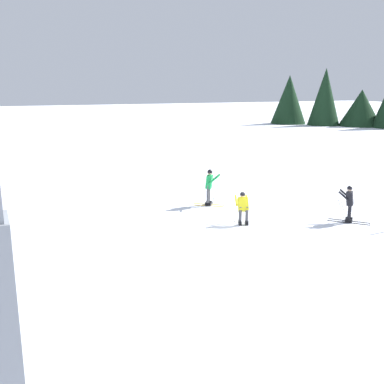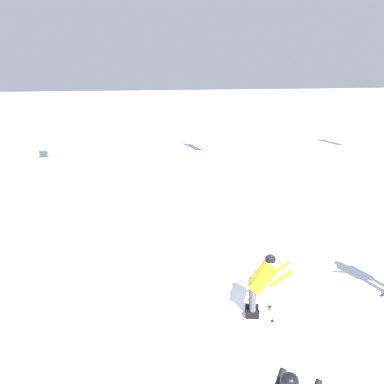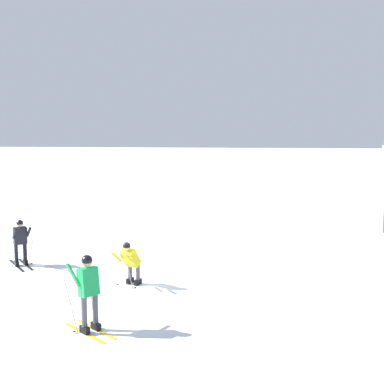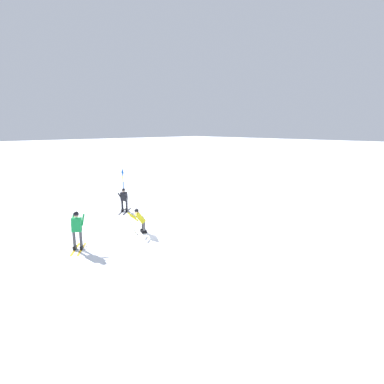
# 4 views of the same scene
# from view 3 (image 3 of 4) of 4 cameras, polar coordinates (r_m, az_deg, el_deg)

# --- Properties ---
(ground_plane) EXTENTS (260.00, 260.00, 0.00)m
(ground_plane) POSITION_cam_3_polar(r_m,az_deg,el_deg) (14.62, -7.07, -11.13)
(ground_plane) COLOR white
(skier_carving_main) EXTENTS (1.80, 1.10, 1.50)m
(skier_carving_main) POSITION_cam_3_polar(r_m,az_deg,el_deg) (14.55, -7.32, -8.05)
(skier_carving_main) COLOR white
(skier_carving_main) RESTS_ON ground_plane
(skier_distant_uphill) EXTENTS (1.25, 1.48, 1.83)m
(skier_distant_uphill) POSITION_cam_3_polar(r_m,az_deg,el_deg) (11.43, -12.19, -10.87)
(skier_distant_uphill) COLOR yellow
(skier_distant_uphill) RESTS_ON ground_plane
(skier_distant_downhill) EXTENTS (1.56, 1.45, 1.62)m
(skier_distant_downhill) POSITION_cam_3_polar(r_m,az_deg,el_deg) (17.56, -19.64, -5.31)
(skier_distant_downhill) COLOR black
(skier_distant_downhill) RESTS_ON ground_plane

